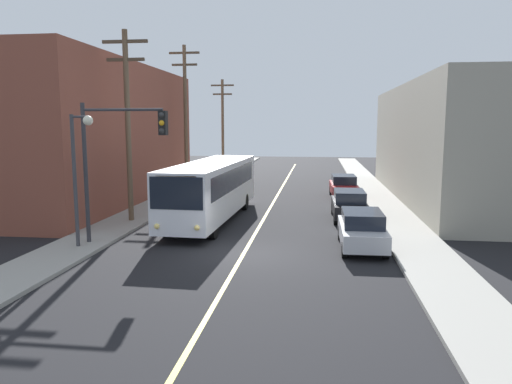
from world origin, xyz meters
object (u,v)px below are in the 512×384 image
at_px(utility_pole_far, 223,122).
at_px(traffic_signal_left_corner, 119,147).
at_px(city_bus, 212,188).
at_px(parked_car_black, 349,204).
at_px(utility_pole_mid, 185,111).
at_px(parked_car_red, 343,186).
at_px(utility_pole_near, 128,118).
at_px(street_lamp_left, 79,161).
at_px(parked_car_silver, 362,229).

distance_m(utility_pole_far, traffic_signal_left_corner, 30.56).
height_order(city_bus, utility_pole_far, utility_pole_far).
bearing_deg(parked_car_black, utility_pole_mid, 138.89).
bearing_deg(parked_car_red, utility_pole_near, -138.04).
bearing_deg(parked_car_red, parked_car_black, -90.71).
distance_m(utility_pole_near, utility_pole_mid, 13.13).
height_order(parked_car_red, utility_pole_mid, utility_pole_mid).
xyz_separation_m(utility_pole_mid, street_lamp_left, (0.67, -18.73, -2.53)).
relative_size(city_bus, parked_car_silver, 2.77).
bearing_deg(utility_pole_near, traffic_signal_left_corner, -72.47).
xyz_separation_m(utility_pole_far, traffic_signal_left_corner, (1.60, -30.50, -1.19)).
bearing_deg(utility_pole_far, city_bus, -80.12).
relative_size(parked_car_silver, utility_pole_mid, 0.39).
relative_size(city_bus, parked_car_red, 2.75).
distance_m(parked_car_black, traffic_signal_left_corner, 12.96).
distance_m(city_bus, traffic_signal_left_corner, 7.07).
height_order(parked_car_silver, parked_car_red, same).
bearing_deg(utility_pole_mid, traffic_signal_left_corner, -83.37).
xyz_separation_m(parked_car_red, street_lamp_left, (-11.64, -16.21, 2.90)).
xyz_separation_m(parked_car_silver, parked_car_red, (-0.03, 14.57, 0.00)).
xyz_separation_m(parked_car_black, traffic_signal_left_corner, (-10.13, -7.31, 3.46)).
bearing_deg(city_bus, utility_pole_near, -164.32).
bearing_deg(city_bus, traffic_signal_left_corner, -113.72).
bearing_deg(parked_car_black, utility_pole_far, 116.82).
height_order(parked_car_silver, traffic_signal_left_corner, traffic_signal_left_corner).
bearing_deg(street_lamp_left, parked_car_red, 54.32).
bearing_deg(traffic_signal_left_corner, street_lamp_left, -151.84).
bearing_deg(traffic_signal_left_corner, utility_pole_near, 107.53).
bearing_deg(parked_car_red, traffic_signal_left_corner, -123.49).
xyz_separation_m(parked_car_red, traffic_signal_left_corner, (-10.23, -15.46, 3.46)).
bearing_deg(street_lamp_left, utility_pole_far, 90.33).
relative_size(utility_pole_near, utility_pole_mid, 0.88).
height_order(parked_car_silver, utility_pole_mid, utility_pole_mid).
bearing_deg(traffic_signal_left_corner, parked_car_silver, 4.92).
relative_size(parked_car_black, utility_pole_near, 0.45).
height_order(parked_car_black, utility_pole_mid, utility_pole_mid).
bearing_deg(utility_pole_far, parked_car_silver, -68.19).
height_order(parked_car_silver, parked_car_black, same).
relative_size(parked_car_silver, parked_car_red, 0.99).
relative_size(parked_car_black, traffic_signal_left_corner, 0.74).
bearing_deg(utility_pole_near, parked_car_black, 11.79).
bearing_deg(traffic_signal_left_corner, city_bus, 66.28).
height_order(parked_car_red, utility_pole_far, utility_pole_far).
bearing_deg(utility_pole_mid, utility_pole_near, -87.60).
distance_m(parked_car_black, utility_pole_near, 12.83).
distance_m(parked_car_silver, utility_pole_mid, 21.77).
bearing_deg(parked_car_silver, traffic_signal_left_corner, -175.08).
distance_m(city_bus, parked_car_silver, 9.24).
xyz_separation_m(city_bus, utility_pole_mid, (-4.75, 11.92, 4.45)).
relative_size(utility_pole_mid, utility_pole_far, 1.15).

